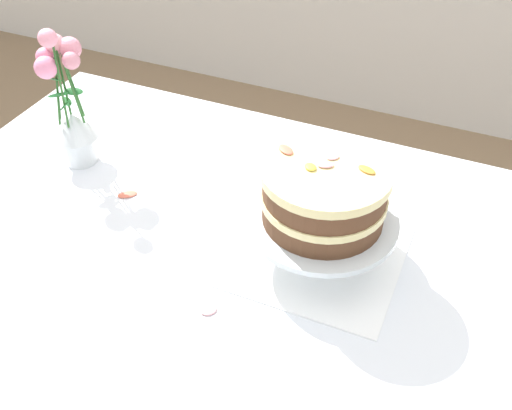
{
  "coord_description": "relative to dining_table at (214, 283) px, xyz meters",
  "views": [
    {
      "loc": [
        0.42,
        -0.77,
        1.59
      ],
      "look_at": [
        0.08,
        0.02,
        0.86
      ],
      "focal_mm": 42.19,
      "sensor_mm": 36.0,
      "label": 1
    }
  ],
  "objects": [
    {
      "name": "linen_napkin",
      "position": [
        0.2,
        0.08,
        0.09
      ],
      "size": [
        0.32,
        0.32,
        0.0
      ],
      "primitive_type": "cube",
      "rotation": [
        0.0,
        0.0,
        0.0
      ],
      "color": "white",
      "rests_on": "dining_table"
    },
    {
      "name": "loose_petal_2",
      "position": [
        0.06,
        -0.14,
        0.09
      ],
      "size": [
        0.04,
        0.04,
        0.01
      ],
      "primitive_type": "ellipsoid",
      "rotation": [
        0.0,
        0.0,
        3.89
      ],
      "color": "pink",
      "rests_on": "dining_table"
    },
    {
      "name": "dining_table",
      "position": [
        0.0,
        0.0,
        0.0
      ],
      "size": [
        1.4,
        1.0,
        0.74
      ],
      "color": "white",
      "rests_on": "ground"
    },
    {
      "name": "loose_petal_1",
      "position": [
        0.02,
        0.31,
        0.09
      ],
      "size": [
        0.04,
        0.05,
        0.0
      ],
      "primitive_type": "ellipsoid",
      "rotation": [
        0.0,
        0.0,
        0.88
      ],
      "color": "pink",
      "rests_on": "dining_table"
    },
    {
      "name": "cake_stand",
      "position": [
        0.2,
        0.08,
        0.17
      ],
      "size": [
        0.29,
        0.29,
        0.1
      ],
      "color": "silver",
      "rests_on": "linen_napkin"
    },
    {
      "name": "flower_vase",
      "position": [
        -0.43,
        0.16,
        0.23
      ],
      "size": [
        0.11,
        0.11,
        0.34
      ],
      "color": "silver",
      "rests_on": "dining_table"
    },
    {
      "name": "layer_cake",
      "position": [
        0.2,
        0.08,
        0.25
      ],
      "size": [
        0.24,
        0.24,
        0.12
      ],
      "color": "brown",
      "rests_on": "cake_stand"
    },
    {
      "name": "loose_petal_0",
      "position": [
        -0.25,
        0.09,
        0.09
      ],
      "size": [
        0.05,
        0.05,
        0.0
      ],
      "primitive_type": "ellipsoid",
      "rotation": [
        0.0,
        0.0,
        3.82
      ],
      "color": "#E56B51",
      "rests_on": "dining_table"
    }
  ]
}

